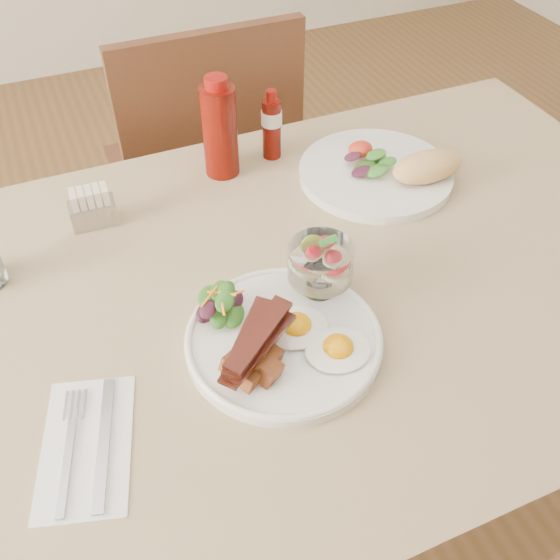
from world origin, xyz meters
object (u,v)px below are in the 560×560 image
(hot_sauce_bottle, at_px, (272,125))
(sugar_caddy, at_px, (93,209))
(main_plate, at_px, (284,340))
(ketchup_bottle, at_px, (220,130))
(fruit_cup, at_px, (321,263))
(table, at_px, (321,310))
(second_plate, at_px, (388,170))
(chair_far, at_px, (205,172))

(hot_sauce_bottle, relative_size, sugar_caddy, 1.76)
(main_plate, distance_m, ketchup_bottle, 0.45)
(main_plate, xyz_separation_m, fruit_cup, (0.09, 0.07, 0.06))
(table, distance_m, hot_sauce_bottle, 0.38)
(table, height_order, ketchup_bottle, ketchup_bottle)
(table, relative_size, main_plate, 4.75)
(second_plate, bearing_deg, sugar_caddy, 171.07)
(table, relative_size, fruit_cup, 13.58)
(fruit_cup, distance_m, second_plate, 0.34)
(ketchup_bottle, height_order, hot_sauce_bottle, ketchup_bottle)
(ketchup_bottle, relative_size, hot_sauce_bottle, 1.38)
(fruit_cup, relative_size, ketchup_bottle, 0.51)
(hot_sauce_bottle, bearing_deg, second_plate, -43.00)
(chair_far, bearing_deg, hot_sauce_bottle, -80.75)
(chair_far, relative_size, ketchup_bottle, 4.83)
(hot_sauce_bottle, bearing_deg, main_plate, -110.59)
(hot_sauce_bottle, bearing_deg, chair_far, 99.25)
(table, relative_size, second_plate, 4.56)
(table, relative_size, sugar_caddy, 16.76)
(table, distance_m, ketchup_bottle, 0.38)
(fruit_cup, xyz_separation_m, hot_sauce_bottle, (0.08, 0.39, -0.00))
(table, distance_m, second_plate, 0.31)
(chair_far, relative_size, main_plate, 3.32)
(chair_far, bearing_deg, fruit_cup, -92.46)
(chair_far, bearing_deg, main_plate, -98.63)
(table, height_order, hot_sauce_bottle, hot_sauce_bottle)
(hot_sauce_bottle, bearing_deg, fruit_cup, -102.12)
(second_plate, distance_m, hot_sauce_bottle, 0.24)
(sugar_caddy, bearing_deg, main_plate, -60.12)
(chair_far, xyz_separation_m, hot_sauce_bottle, (0.05, -0.32, 0.29))
(second_plate, height_order, sugar_caddy, second_plate)
(main_plate, height_order, ketchup_bottle, ketchup_bottle)
(chair_far, distance_m, fruit_cup, 0.77)
(second_plate, height_order, ketchup_bottle, ketchup_bottle)
(table, bearing_deg, main_plate, -136.70)
(chair_far, xyz_separation_m, fruit_cup, (-0.03, -0.71, 0.30))
(chair_far, bearing_deg, second_plate, -65.23)
(table, xyz_separation_m, hot_sauce_bottle, (0.05, 0.34, 0.16))
(hot_sauce_bottle, bearing_deg, ketchup_bottle, -173.33)
(ketchup_bottle, bearing_deg, sugar_caddy, -166.42)
(chair_far, height_order, sugar_caddy, chair_far)
(second_plate, bearing_deg, hot_sauce_bottle, 137.00)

